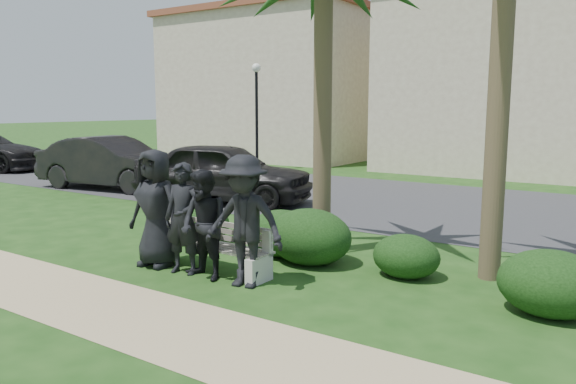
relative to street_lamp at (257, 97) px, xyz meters
name	(u,v)px	position (x,y,z in m)	size (l,w,h in m)	color
ground	(252,284)	(9.00, -12.00, -2.94)	(160.00, 160.00, 0.00)	#193F12
footpath	(160,323)	(9.00, -13.80, -2.94)	(30.00, 1.60, 0.01)	tan
asphalt_street	(438,205)	(9.00, -4.00, -2.94)	(160.00, 8.00, 0.01)	#2D2D30
stucco_bldg_left	(280,85)	(-3.00, 6.00, 0.72)	(10.40, 8.40, 7.30)	#BDAA8D
stucco_bldg_right	(501,80)	(8.00, 6.00, 0.72)	(8.40, 8.40, 7.30)	#BDAA8D
street_lamp	(257,97)	(0.00, 0.00, 0.00)	(0.36, 0.36, 4.29)	black
park_bench	(211,250)	(8.04, -11.81, -2.60)	(2.17, 0.55, 0.76)	#9E9685
man_a	(156,208)	(7.11, -12.08, -1.99)	(0.93, 0.61, 1.91)	black
man_b	(183,218)	(7.78, -12.13, -2.07)	(0.63, 0.42, 1.74)	black
man_c	(204,225)	(8.26, -12.18, -2.11)	(0.81, 0.63, 1.66)	black
man_d	(244,221)	(8.97, -12.11, -1.99)	(1.24, 0.71, 1.91)	black
hedge_a	(202,222)	(6.54, -10.38, -2.57)	(1.14, 0.94, 0.74)	black
hedge_b	(177,222)	(6.18, -10.68, -2.57)	(1.15, 0.95, 0.75)	black
hedge_c	(282,232)	(8.44, -10.40, -2.53)	(1.27, 1.05, 0.83)	black
hedge_d	(310,235)	(9.10, -10.54, -2.47)	(1.44, 1.19, 0.94)	black
hedge_e	(406,255)	(10.72, -10.37, -2.60)	(1.04, 0.86, 0.68)	black
hedge_f	(551,282)	(12.83, -10.85, -2.52)	(1.30, 1.08, 0.85)	black
car_a	(223,172)	(4.03, -6.80, -2.12)	(1.94, 4.82, 1.64)	black
car_b	(112,163)	(-0.59, -6.79, -2.13)	(1.73, 4.96, 1.63)	black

